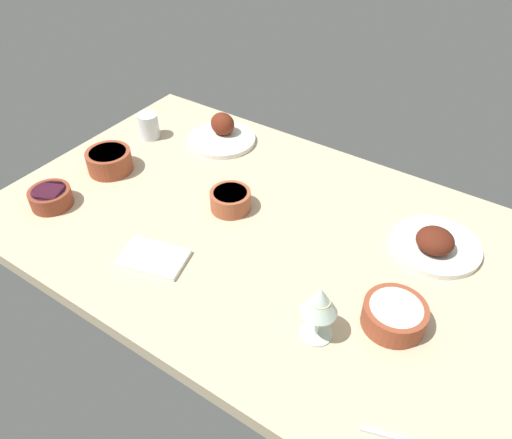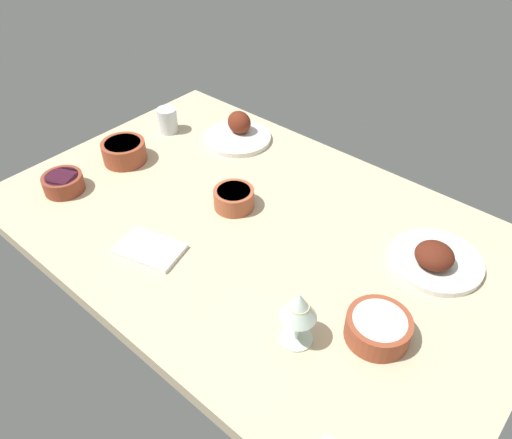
# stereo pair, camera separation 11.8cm
# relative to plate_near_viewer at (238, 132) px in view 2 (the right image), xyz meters

# --- Properties ---
(dining_table) EXTENTS (1.40, 0.90, 0.04)m
(dining_table) POSITION_rel_plate_near_viewer_xyz_m (0.33, -0.29, -0.04)
(dining_table) COLOR #C6B28E
(dining_table) RESTS_ON ground
(plate_near_viewer) EXTENTS (0.22, 0.22, 0.09)m
(plate_near_viewer) POSITION_rel_plate_near_viewer_xyz_m (0.00, 0.00, 0.00)
(plate_near_viewer) COLOR silver
(plate_near_viewer) RESTS_ON dining_table
(plate_far_side) EXTENTS (0.22, 0.22, 0.07)m
(plate_far_side) POSITION_rel_plate_near_viewer_xyz_m (0.75, -0.12, -0.00)
(plate_far_side) COLOR silver
(plate_far_side) RESTS_ON dining_table
(bowl_cream) EXTENTS (0.14, 0.14, 0.06)m
(bowl_cream) POSITION_rel_plate_near_viewer_xyz_m (0.76, -0.40, 0.01)
(bowl_cream) COLOR brown
(bowl_cream) RESTS_ON dining_table
(bowl_potatoes) EXTENTS (0.11, 0.11, 0.05)m
(bowl_potatoes) POSITION_rel_plate_near_viewer_xyz_m (0.23, -0.27, 0.01)
(bowl_potatoes) COLOR #A35133
(bowl_potatoes) RESTS_ON dining_table
(bowl_pasta) EXTENTS (0.13, 0.13, 0.06)m
(bowl_pasta) POSITION_rel_plate_near_viewer_xyz_m (-0.18, -0.33, 0.01)
(bowl_pasta) COLOR brown
(bowl_pasta) RESTS_ON dining_table
(bowl_onions) EXTENTS (0.11, 0.11, 0.05)m
(bowl_onions) POSITION_rel_plate_near_viewer_xyz_m (-0.19, -0.54, 0.00)
(bowl_onions) COLOR brown
(bowl_onions) RESTS_ON dining_table
(wine_glass) EXTENTS (0.08, 0.08, 0.14)m
(wine_glass) POSITION_rel_plate_near_viewer_xyz_m (0.63, -0.51, 0.08)
(wine_glass) COLOR silver
(wine_glass) RESTS_ON dining_table
(water_tumbler) EXTENTS (0.07, 0.07, 0.08)m
(water_tumbler) POSITION_rel_plate_near_viewer_xyz_m (-0.21, -0.12, 0.02)
(water_tumbler) COLOR silver
(water_tumbler) RESTS_ON dining_table
(folded_napkin) EXTENTS (0.18, 0.14, 0.01)m
(folded_napkin) POSITION_rel_plate_near_viewer_xyz_m (0.19, -0.54, -0.02)
(folded_napkin) COLOR white
(folded_napkin) RESTS_ON dining_table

